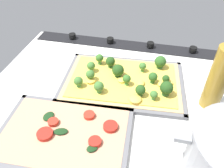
{
  "coord_description": "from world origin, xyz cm",
  "views": [
    {
      "loc": [
        -9.85,
        48.16,
        47.52
      ],
      "look_at": [
        1.07,
        -1.19,
        3.64
      ],
      "focal_mm": 35.43,
      "sensor_mm": 36.0,
      "label": 1
    }
  ],
  "objects": [
    {
      "name": "veggie_pizza_back",
      "position": [
        9.25,
        17.22,
        1.05
      ],
      "size": [
        32.22,
        21.92,
        1.9
      ],
      "color": "tan",
      "rests_on": "baking_tray_back"
    },
    {
      "name": "broccoli_pizza",
      "position": [
        -2.16,
        -6.29,
        2.03
      ],
      "size": [
        37.98,
        26.11,
        6.08
      ],
      "color": "tan",
      "rests_on": "baking_tray_front"
    },
    {
      "name": "ground_plane",
      "position": [
        0.0,
        0.0,
        -1.5
      ],
      "size": [
        82.27,
        67.35,
        3.0
      ],
      "primitive_type": "cube",
      "color": "silver"
    },
    {
      "name": "baking_tray_back",
      "position": [
        9.54,
        17.39,
        0.38
      ],
      "size": [
        34.73,
        24.43,
        1.3
      ],
      "color": "slate",
      "rests_on": "ground_plane"
    },
    {
      "name": "oil_bottle",
      "position": [
        -27.93,
        -2.66,
        10.3
      ],
      "size": [
        5.5,
        5.5,
        24.37
      ],
      "color": "olive",
      "rests_on": "ground_plane"
    },
    {
      "name": "baking_tray_front",
      "position": [
        -1.4,
        -6.38,
        0.36
      ],
      "size": [
        40.53,
        28.67,
        1.3
      ],
      "color": "slate",
      "rests_on": "ground_plane"
    },
    {
      "name": "stove_control_panel",
      "position": [
        -0.0,
        -30.17,
        0.55
      ],
      "size": [
        78.98,
        7.0,
        2.6
      ],
      "color": "black",
      "rests_on": "ground_plane"
    }
  ]
}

